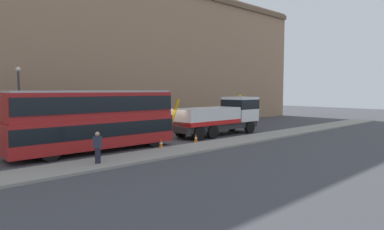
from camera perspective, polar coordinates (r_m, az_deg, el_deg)
The scene contains 9 objects.
ground_plane at distance 26.49m, azimuth -4.45°, elevation -4.51°, with size 120.00×120.00×0.00m, color #424247.
near_kerb at distance 23.36m, azimuth 1.94°, elevation -5.51°, with size 60.00×2.80×0.15m, color gray.
building_facade at distance 33.69m, azimuth -13.86°, elevation 11.04°, with size 60.00×1.50×16.00m.
recovery_tow_truck at distance 29.83m, azimuth 5.03°, elevation -0.11°, with size 10.15×2.69×3.67m.
double_decker_bus at distance 22.41m, azimuth -16.49°, elevation -0.55°, with size 11.06×2.62×4.06m.
pedestrian_onlooker at distance 18.34m, azimuth -16.16°, elevation -5.54°, with size 0.41×0.47×1.71m.
traffic_cone_near_bus at distance 22.87m, azimuth -5.43°, elevation -5.07°, with size 0.36×0.36×0.72m.
traffic_cone_midway at distance 25.25m, azimuth 0.68°, elevation -4.15°, with size 0.36×0.36×0.72m.
street_lamp at distance 28.04m, azimuth -27.93°, elevation 2.61°, with size 0.36×0.36×5.83m.
Camera 1 is at (-16.11, -20.63, 4.09)m, focal length 30.55 mm.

